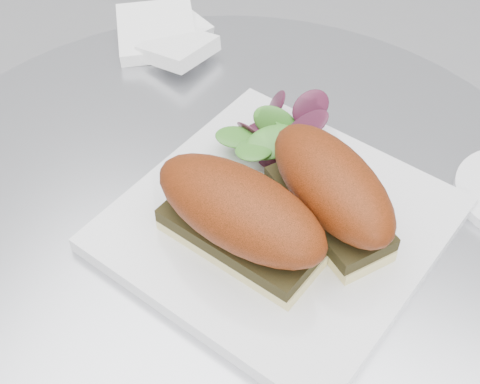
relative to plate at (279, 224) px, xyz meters
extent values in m
cylinder|color=silver|center=(-0.05, -0.01, -0.02)|extent=(0.70, 0.70, 0.02)
cube|color=white|center=(0.00, 0.00, 0.00)|extent=(0.33, 0.33, 0.02)
cube|color=#F5EA99|center=(-0.02, -0.04, 0.01)|extent=(0.15, 0.09, 0.01)
cube|color=black|center=(-0.02, -0.04, 0.03)|extent=(0.15, 0.09, 0.01)
ellipsoid|color=maroon|center=(-0.02, -0.04, 0.06)|extent=(0.18, 0.11, 0.06)
cube|color=#F5EA99|center=(0.04, 0.01, 0.01)|extent=(0.14, 0.12, 0.01)
cube|color=black|center=(0.04, 0.01, 0.03)|extent=(0.14, 0.12, 0.01)
ellipsoid|color=maroon|center=(0.04, 0.01, 0.06)|extent=(0.16, 0.15, 0.06)
camera|label=1|loc=(0.13, -0.38, 0.48)|focal=50.00mm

